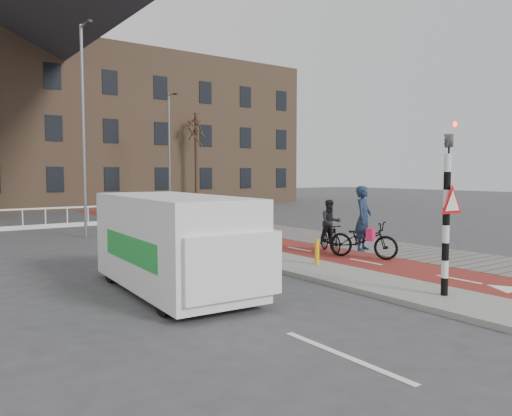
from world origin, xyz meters
TOP-DOWN VIEW (x-y plane):
  - ground at (0.00, 0.00)m, footprint 120.00×120.00m
  - bike_lane at (1.50, 10.00)m, footprint 2.50×60.00m
  - sidewalk at (4.30, 10.00)m, footprint 3.00×60.00m
  - curb_island at (-0.70, 4.00)m, footprint 1.80×16.00m
  - traffic_signal at (-0.60, -2.02)m, footprint 0.80×0.80m
  - bollard at (-0.38, 2.06)m, footprint 0.12×0.12m
  - cyclist_near at (1.93, 2.50)m, footprint 1.59×2.28m
  - cyclist_far at (1.95, 3.96)m, footprint 0.96×1.64m
  - van at (-4.74, 1.96)m, footprint 2.25×5.04m
  - railing at (-5.00, 17.00)m, footprint 28.00×0.10m
  - townhouse_row at (-3.00, 32.00)m, footprint 46.00×10.00m
  - tree_right at (8.87, 25.63)m, footprint 0.25×0.25m
  - streetlight_near at (-3.49, 12.44)m, footprint 0.12×0.12m
  - streetlight_right at (4.97, 22.17)m, footprint 0.12×0.12m

SIDE VIEW (x-z plane):
  - ground at x=0.00m, z-range 0.00..0.00m
  - bike_lane at x=1.50m, z-range 0.00..0.01m
  - sidewalk at x=4.30m, z-range 0.00..0.01m
  - curb_island at x=-0.70m, z-range 0.00..0.12m
  - railing at x=-5.00m, z-range -0.19..0.80m
  - bollard at x=-0.38m, z-range 0.12..0.81m
  - cyclist_far at x=1.95m, z-range -0.14..1.59m
  - cyclist_near at x=1.93m, z-range -0.35..1.86m
  - van at x=-4.74m, z-range 0.06..2.18m
  - traffic_signal at x=-0.60m, z-range 0.15..3.83m
  - tree_right at x=8.87m, z-range 0.00..7.16m
  - streetlight_right at x=4.97m, z-range 0.00..7.80m
  - streetlight_near at x=-3.49m, z-range 0.00..8.47m
  - townhouse_row at x=-3.00m, z-range -0.14..15.76m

